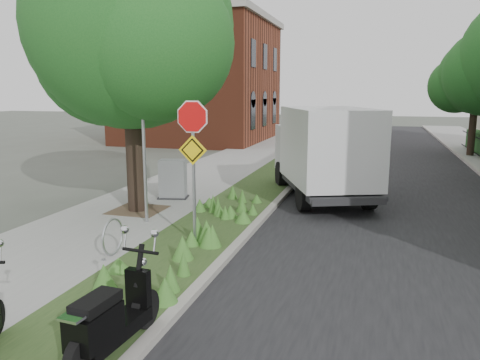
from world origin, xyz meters
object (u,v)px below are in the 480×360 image
object	(u,v)px
scooter_near	(106,327)
box_truck	(323,149)
sign_assembly	(193,143)
utility_cabinet	(173,180)

from	to	relation	value
scooter_near	box_truck	distance (m)	10.30
sign_assembly	scooter_near	distance (m)	4.92
scooter_near	box_truck	world-z (taller)	box_truck
sign_assembly	box_truck	size ratio (longest dim) A/B	0.55
scooter_near	utility_cabinet	xyz separation A→B (m)	(-2.96, 8.45, 0.14)
scooter_near	sign_assembly	bearing A→B (deg)	98.38
box_truck	scooter_near	bearing A→B (deg)	-98.15
box_truck	utility_cabinet	bearing A→B (deg)	-159.05
scooter_near	box_truck	size ratio (longest dim) A/B	0.32
sign_assembly	utility_cabinet	world-z (taller)	sign_assembly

